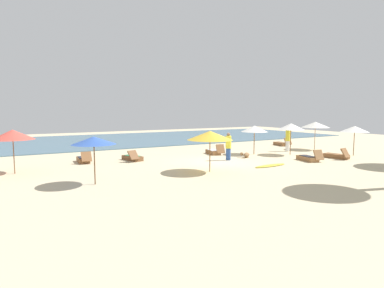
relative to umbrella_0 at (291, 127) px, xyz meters
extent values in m
plane|color=beige|center=(-6.24, -0.15, -1.96)|extent=(60.00, 60.00, 0.00)
cube|color=#476B7F|center=(-6.24, 16.85, -1.93)|extent=(48.00, 16.00, 0.06)
cylinder|color=brown|center=(0.00, 0.00, -0.90)|extent=(0.06, 0.06, 2.14)
cone|color=white|center=(0.00, 0.00, 0.00)|extent=(1.85, 1.85, 0.44)
cylinder|color=brown|center=(-14.03, -2.30, -0.97)|extent=(0.05, 0.05, 1.98)
cone|color=#3359B2|center=(-14.03, -2.30, -0.10)|extent=(1.84, 1.84, 0.33)
cylinder|color=brown|center=(3.40, -2.51, -0.98)|extent=(0.05, 0.05, 1.98)
cone|color=white|center=(3.40, -2.51, -0.14)|extent=(1.84, 1.84, 0.40)
cylinder|color=olive|center=(3.93, 1.15, -0.90)|extent=(0.04, 0.04, 2.13)
cone|color=silver|center=(3.93, 1.15, 0.00)|extent=(2.15, 2.15, 0.45)
cylinder|color=brown|center=(-8.31, -2.41, -0.95)|extent=(0.05, 0.05, 2.03)
cone|color=gold|center=(-8.31, -2.41, -0.11)|extent=(2.29, 2.29, 0.46)
cylinder|color=olive|center=(-2.03, 1.46, -0.98)|extent=(0.06, 0.06, 1.97)
cone|color=white|center=(-2.03, 1.46, -0.16)|extent=(1.86, 1.86, 0.44)
cylinder|color=brown|center=(-16.88, 2.02, -0.90)|extent=(0.05, 0.05, 2.12)
cone|color=#D84C3F|center=(-16.88, 2.02, -0.03)|extent=(2.03, 2.03, 0.49)
cube|color=brown|center=(-13.22, 3.91, -1.82)|extent=(0.70, 1.54, 0.28)
cube|color=brown|center=(-13.17, 3.21, -1.54)|extent=(0.60, 0.49, 0.55)
cube|color=#26262D|center=(-13.22, 3.91, -1.67)|extent=(0.58, 1.08, 0.03)
cube|color=olive|center=(-1.18, -2.49, -1.82)|extent=(0.94, 1.60, 0.28)
cube|color=olive|center=(-1.02, -3.17, -1.52)|extent=(0.64, 0.49, 0.60)
cube|color=#26262D|center=(-1.18, -2.49, -1.67)|extent=(0.74, 1.14, 0.03)
cube|color=brown|center=(-4.51, 2.94, -1.82)|extent=(0.92, 1.60, 0.28)
cube|color=brown|center=(-4.36, 2.26, -1.52)|extent=(0.64, 0.48, 0.61)
cube|color=white|center=(-4.51, 2.94, -1.67)|extent=(0.73, 1.14, 0.03)
cube|color=brown|center=(3.71, 4.56, -1.82)|extent=(0.94, 1.60, 0.28)
cube|color=brown|center=(3.88, 3.88, -1.53)|extent=(0.66, 0.56, 0.57)
cube|color=brown|center=(-10.40, 3.15, -1.82)|extent=(0.97, 1.60, 0.28)
cube|color=brown|center=(-10.58, 2.47, -1.54)|extent=(0.67, 0.61, 0.54)
cube|color=#338C59|center=(-10.40, 3.15, -1.67)|extent=(0.76, 1.15, 0.03)
cube|color=brown|center=(1.29, -2.71, -1.82)|extent=(0.80, 1.57, 0.28)
cube|color=brown|center=(1.20, -3.40, -1.53)|extent=(0.62, 0.47, 0.59)
cylinder|color=#2D4C8C|center=(-5.22, 0.19, -1.59)|extent=(0.33, 0.33, 0.74)
cylinder|color=yellow|center=(-5.22, 0.19, -0.83)|extent=(0.39, 0.39, 0.78)
sphere|color=brown|center=(-5.22, 0.19, -0.35)|extent=(0.21, 0.21, 0.21)
cylinder|color=white|center=(1.24, 1.42, -1.57)|extent=(0.35, 0.35, 0.79)
cylinder|color=yellow|center=(1.24, 1.42, -0.76)|extent=(0.41, 0.41, 0.83)
sphere|color=tan|center=(1.24, 1.42, -0.24)|extent=(0.22, 0.22, 0.22)
cube|color=olive|center=(-3.55, 0.43, -1.94)|extent=(0.47, 0.41, 0.04)
ellipsoid|color=olive|center=(-3.55, 0.43, -1.78)|extent=(0.75, 0.64, 0.31)
sphere|color=olive|center=(-3.81, 0.60, -1.72)|extent=(0.22, 0.22, 0.22)
ellipsoid|color=gold|center=(-4.48, -2.74, -1.93)|extent=(2.31, 0.66, 0.07)
camera|label=1|loc=(-17.30, -16.02, 1.19)|focal=30.48mm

